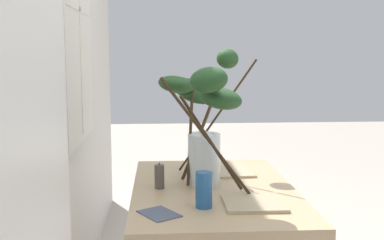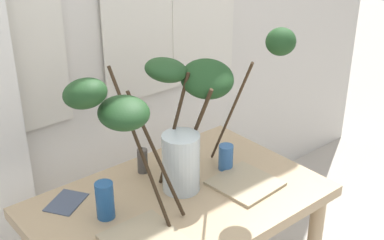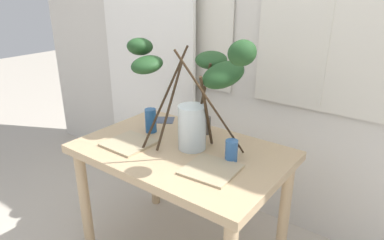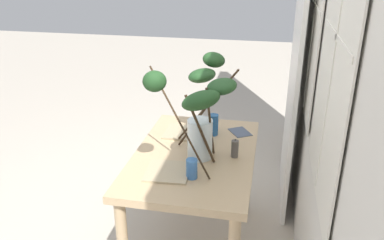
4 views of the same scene
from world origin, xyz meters
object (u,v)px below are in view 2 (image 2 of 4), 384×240
drinking_glass_blue_left (105,200)px  plate_square_left (144,240)px  drinking_glass_blue_right (226,157)px  pillar_candle (142,161)px  dining_table (179,218)px  plate_square_right (245,183)px  vase_with_branches (177,113)px

drinking_glass_blue_left → plate_square_left: size_ratio=0.60×
drinking_glass_blue_right → pillar_candle: pillar_candle is taller
dining_table → plate_square_left: (-0.26, -0.13, 0.11)m
drinking_glass_blue_right → plate_square_right: drinking_glass_blue_right is taller
vase_with_branches → pillar_candle: (-0.04, 0.20, -0.28)m
drinking_glass_blue_left → pillar_candle: bearing=31.7°
plate_square_left → plate_square_right: (0.52, 0.03, -0.00)m
drinking_glass_blue_left → plate_square_right: size_ratio=0.60×
plate_square_left → vase_with_branches: bearing=31.4°
vase_with_branches → plate_square_left: size_ratio=3.74×
pillar_candle → plate_square_right: bearing=-52.7°
drinking_glass_blue_left → drinking_glass_blue_right: 0.58m
plate_square_right → dining_table: bearing=158.5°
dining_table → plate_square_left: plate_square_left is taller
vase_with_branches → plate_square_right: size_ratio=3.73×
vase_with_branches → drinking_glass_blue_left: (-0.32, 0.02, -0.26)m
vase_with_branches → plate_square_left: vase_with_branches is taller
vase_with_branches → drinking_glass_blue_left: 0.41m
dining_table → plate_square_left: size_ratio=4.65×
plate_square_right → vase_with_branches: bearing=146.9°
vase_with_branches → drinking_glass_blue_right: bearing=-1.4°
plate_square_left → pillar_candle: (0.26, 0.38, 0.05)m
dining_table → pillar_candle: bearing=90.7°
plate_square_left → pillar_candle: bearing=55.7°
plate_square_left → plate_square_right: bearing=3.3°
dining_table → drinking_glass_blue_right: size_ratio=10.06×
drinking_glass_blue_left → plate_square_left: 0.22m
dining_table → drinking_glass_blue_right: bearing=8.0°
drinking_glass_blue_left → drinking_glass_blue_right: size_ratio=1.29×
drinking_glass_blue_left → plate_square_right: drinking_glass_blue_left is taller
vase_with_branches → drinking_glass_blue_right: size_ratio=8.09×
drinking_glass_blue_left → pillar_candle: size_ratio=1.21×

